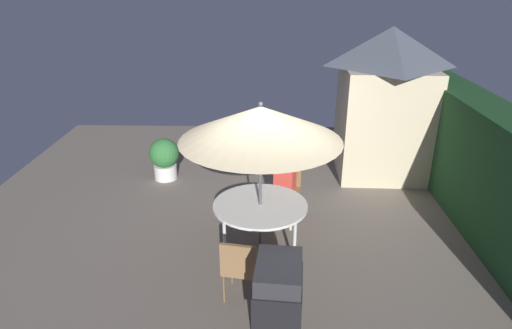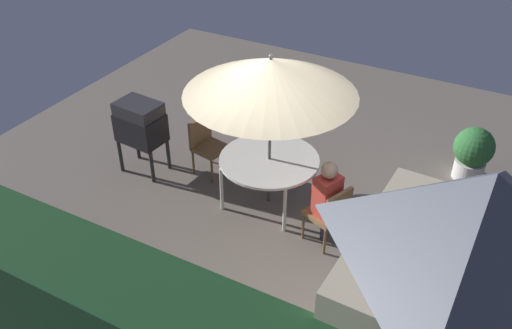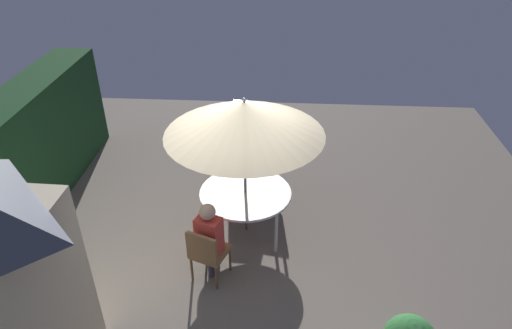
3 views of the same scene
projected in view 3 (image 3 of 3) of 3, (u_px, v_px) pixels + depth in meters
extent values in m
plane|color=#6B6056|center=(231.00, 248.00, 7.16)|extent=(11.00, 11.00, 0.00)
cylinder|color=white|center=(245.00, 193.00, 7.16)|extent=(1.43, 1.43, 0.04)
cylinder|color=beige|center=(276.00, 234.00, 6.91)|extent=(0.05, 0.05, 0.70)
cylinder|color=beige|center=(278.00, 195.00, 7.76)|extent=(0.05, 0.05, 0.70)
cylinder|color=beige|center=(210.00, 231.00, 6.96)|extent=(0.05, 0.05, 0.70)
cylinder|color=beige|center=(219.00, 192.00, 7.81)|extent=(0.05, 0.05, 0.70)
cylinder|color=#4C4C51|center=(245.00, 171.00, 6.95)|extent=(0.04, 0.04, 2.27)
cone|color=beige|center=(244.00, 118.00, 6.48)|extent=(2.33, 2.33, 0.50)
sphere|color=#4C4C51|center=(244.00, 100.00, 6.33)|extent=(0.06, 0.06, 0.06)
cube|color=black|center=(243.00, 127.00, 8.93)|extent=(0.74, 0.56, 0.45)
cube|color=#2B2B2E|center=(243.00, 112.00, 8.76)|extent=(0.70, 0.53, 0.20)
cylinder|color=#262628|center=(253.00, 158.00, 8.92)|extent=(0.06, 0.06, 0.55)
cylinder|color=#262628|center=(255.00, 142.00, 9.45)|extent=(0.06, 0.06, 0.55)
cylinder|color=#262628|center=(231.00, 157.00, 8.95)|extent=(0.06, 0.06, 0.55)
cylinder|color=#262628|center=(234.00, 142.00, 9.47)|extent=(0.06, 0.06, 0.55)
cube|color=olive|center=(210.00, 252.00, 6.44)|extent=(0.60, 0.60, 0.06)
cube|color=olive|center=(202.00, 249.00, 6.16)|extent=(0.21, 0.45, 0.45)
cylinder|color=brown|center=(192.00, 268.00, 6.48)|extent=(0.04, 0.04, 0.45)
cylinder|color=brown|center=(217.00, 277.00, 6.33)|extent=(0.04, 0.04, 0.45)
cylinder|color=brown|center=(206.00, 250.00, 6.78)|extent=(0.04, 0.04, 0.45)
cylinder|color=brown|center=(230.00, 258.00, 6.64)|extent=(0.04, 0.04, 0.45)
cube|color=olive|center=(263.00, 169.00, 8.26)|extent=(0.54, 0.54, 0.06)
cube|color=olive|center=(265.00, 153.00, 8.31)|extent=(0.13, 0.46, 0.45)
cylinder|color=brown|center=(276.00, 175.00, 8.50)|extent=(0.04, 0.04, 0.45)
cylinder|color=brown|center=(255.00, 172.00, 8.58)|extent=(0.04, 0.04, 0.45)
cylinder|color=brown|center=(271.00, 187.00, 8.17)|extent=(0.04, 0.04, 0.45)
cylinder|color=brown|center=(249.00, 184.00, 8.26)|extent=(0.04, 0.04, 0.45)
cube|color=#CC3D33|center=(209.00, 235.00, 6.28)|extent=(0.35, 0.40, 0.55)
sphere|color=tan|center=(207.00, 212.00, 6.07)|extent=(0.22, 0.22, 0.22)
cylinder|color=#383347|center=(211.00, 263.00, 6.55)|extent=(0.10, 0.10, 0.48)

